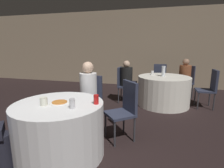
# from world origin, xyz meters

# --- Properties ---
(ground_plane) EXTENTS (16.00, 16.00, 0.00)m
(ground_plane) POSITION_xyz_m (0.00, 0.00, 0.00)
(ground_plane) COLOR black
(wall_back) EXTENTS (16.00, 0.06, 2.80)m
(wall_back) POSITION_xyz_m (0.00, 4.88, 1.40)
(wall_back) COLOR gray
(wall_back) RESTS_ON ground_plane
(table_near) EXTENTS (1.18, 1.18, 0.74)m
(table_near) POSITION_xyz_m (0.01, 0.10, 0.37)
(table_near) COLOR white
(table_near) RESTS_ON ground_plane
(table_far) EXTENTS (1.28, 1.28, 0.74)m
(table_far) POSITION_xyz_m (1.41, 2.67, 0.37)
(table_far) COLOR white
(table_far) RESTS_ON ground_plane
(chair_near_north) EXTENTS (0.42, 0.42, 0.94)m
(chair_near_north) POSITION_xyz_m (0.06, 1.11, 0.55)
(chair_near_north) COLOR #2D3347
(chair_near_north) RESTS_ON ground_plane
(chair_near_northeast) EXTENTS (0.56, 0.56, 0.94)m
(chair_near_northeast) POSITION_xyz_m (0.78, 0.76, 0.55)
(chair_near_northeast) COLOR #2D3347
(chair_near_northeast) RESTS_ON ground_plane
(chair_far_east) EXTENTS (0.42, 0.41, 0.94)m
(chair_far_east) POSITION_xyz_m (2.47, 2.70, 0.55)
(chair_far_east) COLOR #2D3347
(chair_far_east) RESTS_ON ground_plane
(chair_far_west) EXTENTS (0.41, 0.40, 0.94)m
(chair_far_west) POSITION_xyz_m (0.35, 2.67, 0.55)
(chair_far_west) COLOR #2D3347
(chair_far_west) RESTS_ON ground_plane
(chair_far_north) EXTENTS (0.43, 0.44, 0.94)m
(chair_far_north) POSITION_xyz_m (1.32, 3.72, 0.55)
(chair_far_north) COLOR #2D3347
(chair_far_north) RESTS_ON ground_plane
(chair_far_northeast) EXTENTS (0.56, 0.56, 0.94)m
(chair_far_northeast) POSITION_xyz_m (2.05, 3.51, 0.55)
(chair_far_northeast) COLOR #2D3347
(chair_far_northeast) RESTS_ON ground_plane
(person_black_shirt) EXTENTS (0.50, 0.32, 1.11)m
(person_black_shirt) POSITION_xyz_m (0.52, 2.67, 0.56)
(person_black_shirt) COLOR black
(person_black_shirt) RESTS_ON ground_plane
(person_floral_shirt) EXTENTS (0.44, 0.47, 1.14)m
(person_floral_shirt) POSITION_xyz_m (1.95, 3.37, 0.57)
(person_floral_shirt) COLOR #33384C
(person_floral_shirt) RESTS_ON ground_plane
(person_white_shirt) EXTENTS (0.31, 0.49, 1.21)m
(person_white_shirt) POSITION_xyz_m (0.06, 0.94, 0.60)
(person_white_shirt) COLOR #33384C
(person_white_shirt) RESTS_ON ground_plane
(pizza_plate_near) EXTENTS (0.26, 0.26, 0.02)m
(pizza_plate_near) POSITION_xyz_m (0.02, 0.12, 0.74)
(pizza_plate_near) COLOR white
(pizza_plate_near) RESTS_ON table_near
(soda_can_red) EXTENTS (0.07, 0.07, 0.12)m
(soda_can_red) POSITION_xyz_m (0.50, 0.20, 0.80)
(soda_can_red) COLOR red
(soda_can_red) RESTS_ON table_near
(soda_can_silver) EXTENTS (0.07, 0.07, 0.12)m
(soda_can_silver) POSITION_xyz_m (0.29, -0.03, 0.80)
(soda_can_silver) COLOR silver
(soda_can_silver) RESTS_ON table_near
(cup_near) EXTENTS (0.09, 0.09, 0.11)m
(cup_near) POSITION_xyz_m (-0.11, -0.02, 0.79)
(cup_near) COLOR silver
(cup_near) RESTS_ON table_near
(bottle_far) EXTENTS (0.09, 0.09, 0.26)m
(bottle_far) POSITION_xyz_m (1.38, 2.69, 0.86)
(bottle_far) COLOR silver
(bottle_far) RESTS_ON table_far
(cup_far) EXTENTS (0.07, 0.07, 0.10)m
(cup_far) POSITION_xyz_m (1.11, 2.88, 0.79)
(cup_far) COLOR white
(cup_far) RESTS_ON table_far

